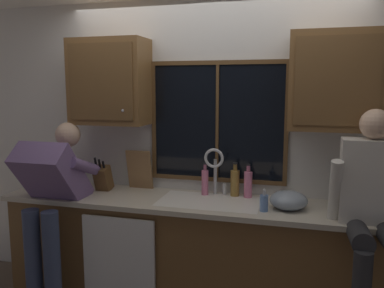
{
  "coord_description": "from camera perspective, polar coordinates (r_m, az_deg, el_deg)",
  "views": [
    {
      "loc": [
        0.73,
        -3.25,
        1.83
      ],
      "look_at": [
        -0.09,
        -0.3,
        1.37
      ],
      "focal_mm": 36.84,
      "sensor_mm": 36.0,
      "label": 1
    }
  ],
  "objects": [
    {
      "name": "mixing_bowl",
      "position": [
        3.05,
        13.8,
        -7.93
      ],
      "size": [
        0.28,
        0.28,
        0.14
      ],
      "primitive_type": "ellipsoid",
      "color": "#8C99A8",
      "rests_on": "countertop"
    },
    {
      "name": "upper_cabinet_left",
      "position": [
        3.46,
        -11.81,
        8.77
      ],
      "size": [
        0.65,
        0.36,
        0.72
      ],
      "color": "brown"
    },
    {
      "name": "window_frame_right",
      "position": [
        3.25,
        13.55,
        2.84
      ],
      "size": [
        0.03,
        0.02,
        0.95
      ],
      "primitive_type": "cube",
      "color": "brown"
    },
    {
      "name": "knife_block",
      "position": [
        3.53,
        -12.75,
        -4.86
      ],
      "size": [
        0.12,
        0.18,
        0.32
      ],
      "color": "brown",
      "rests_on": "countertop"
    },
    {
      "name": "window_frame_bottom",
      "position": [
        3.39,
        3.61,
        -5.15
      ],
      "size": [
        1.17,
        0.02,
        0.04
      ],
      "primitive_type": "cube",
      "color": "brown"
    },
    {
      "name": "window_mullion_center",
      "position": [
        3.31,
        3.68,
        3.16
      ],
      "size": [
        0.02,
        0.02,
        0.95
      ],
      "primitive_type": "cube",
      "color": "brown"
    },
    {
      "name": "faucet",
      "position": [
        3.27,
        3.39,
        -3.16
      ],
      "size": [
        0.18,
        0.09,
        0.4
      ],
      "color": "silver",
      "rests_on": "countertop"
    },
    {
      "name": "dishwasher_front",
      "position": [
        3.26,
        -10.57,
        -16.61
      ],
      "size": [
        0.6,
        0.02,
        0.74
      ],
      "primitive_type": "cube",
      "color": "white"
    },
    {
      "name": "bottle_green_glass",
      "position": [
        3.29,
        6.23,
        -5.53
      ],
      "size": [
        0.07,
        0.07,
        0.28
      ],
      "color": "olive",
      "rests_on": "countertop"
    },
    {
      "name": "window_frame_top",
      "position": [
        3.31,
        3.77,
        11.69
      ],
      "size": [
        1.17,
        0.02,
        0.04
      ],
      "primitive_type": "cube",
      "color": "brown"
    },
    {
      "name": "lower_cabinet_run",
      "position": [
        3.35,
        1.54,
        -16.07
      ],
      "size": [
        3.24,
        0.58,
        0.88
      ],
      "primitive_type": "cube",
      "color": "brown",
      "rests_on": "floor"
    },
    {
      "name": "sink",
      "position": [
        3.19,
        2.51,
        -9.98
      ],
      "size": [
        0.8,
        0.46,
        0.21
      ],
      "color": "white",
      "rests_on": "lower_cabinet_run"
    },
    {
      "name": "upper_cabinet_right",
      "position": [
        3.09,
        20.0,
        8.52
      ],
      "size": [
        0.65,
        0.36,
        0.72
      ],
      "color": "brown"
    },
    {
      "name": "person_standing",
      "position": [
        3.38,
        -19.58,
        -7.17
      ],
      "size": [
        0.53,
        0.71,
        1.52
      ],
      "color": "#384260",
      "rests_on": "floor"
    },
    {
      "name": "window_glass",
      "position": [
        3.32,
        3.72,
        3.17
      ],
      "size": [
        1.1,
        0.02,
        0.95
      ],
      "primitive_type": "cube",
      "color": "black"
    },
    {
      "name": "bottle_amber_small",
      "position": [
        3.31,
        1.89,
        -5.48
      ],
      "size": [
        0.06,
        0.06,
        0.27
      ],
      "color": "pink",
      "rests_on": "countertop"
    },
    {
      "name": "person_sitting_on_counter",
      "position": [
        2.81,
        24.77,
        -7.27
      ],
      "size": [
        0.54,
        0.59,
        1.26
      ],
      "color": "#262628",
      "rests_on": "countertop"
    },
    {
      "name": "soap_dispenser",
      "position": [
        2.95,
        10.38,
        -8.35
      ],
      "size": [
        0.06,
        0.07,
        0.17
      ],
      "color": "#668CCC",
      "rests_on": "countertop"
    },
    {
      "name": "window_frame_left",
      "position": [
        3.47,
        -5.53,
        3.38
      ],
      "size": [
        0.03,
        0.02,
        0.95
      ],
      "primitive_type": "cube",
      "color": "brown"
    },
    {
      "name": "bottle_tall_clear",
      "position": [
        3.26,
        8.12,
        -5.71
      ],
      "size": [
        0.07,
        0.07,
        0.28
      ],
      "color": "pink",
      "rests_on": "countertop"
    },
    {
      "name": "countertop",
      "position": [
        3.17,
        1.49,
        -8.62
      ],
      "size": [
        3.3,
        0.62,
        0.04
      ],
      "primitive_type": "cube",
      "color": "beige",
      "rests_on": "lower_cabinet_run"
    },
    {
      "name": "back_wall",
      "position": [
        3.43,
        3.0,
        -0.86
      ],
      "size": [
        5.64,
        0.12,
        2.55
      ],
      "primitive_type": "cube",
      "color": "silver",
      "rests_on": "floor"
    },
    {
      "name": "cutting_board",
      "position": [
        3.52,
        -7.61,
        -3.7
      ],
      "size": [
        0.22,
        0.09,
        0.35
      ],
      "primitive_type": "cube",
      "rotation": [
        0.21,
        0.0,
        0.0
      ],
      "color": "#997047",
      "rests_on": "countertop"
    }
  ]
}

